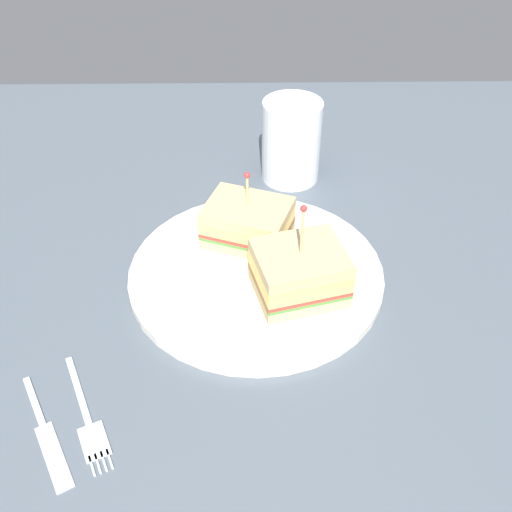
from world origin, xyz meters
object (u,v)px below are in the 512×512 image
(sandwich_half_back, at_px, (248,223))
(knife, at_px, (47,436))
(drink_glass, at_px, (291,145))
(plate, at_px, (256,273))
(fork, at_px, (89,424))
(sandwich_half_front, at_px, (299,273))

(sandwich_half_back, xyz_separation_m, knife, (0.18, 0.26, -0.03))
(drink_glass, distance_m, knife, 0.47)
(sandwich_half_back, relative_size, knife, 0.96)
(sandwich_half_back, relative_size, drink_glass, 1.02)
(plate, height_order, sandwich_half_back, sandwich_half_back)
(plate, bearing_deg, fork, 51.77)
(sandwich_half_front, bearing_deg, knife, 35.98)
(knife, bearing_deg, fork, -161.00)
(plate, height_order, knife, plate)
(plate, relative_size, fork, 2.25)
(plate, bearing_deg, drink_glass, -103.70)
(drink_glass, bearing_deg, knife, 60.15)
(sandwich_half_back, distance_m, fork, 0.29)
(sandwich_half_front, relative_size, drink_glass, 1.02)
(knife, bearing_deg, sandwich_half_front, -144.02)
(sandwich_half_back, bearing_deg, sandwich_half_front, 120.48)
(knife, bearing_deg, sandwich_half_back, -124.25)
(plate, height_order, sandwich_half_front, sandwich_half_front)
(sandwich_half_back, xyz_separation_m, fork, (0.14, 0.25, -0.03))
(drink_glass, xyz_separation_m, fork, (0.20, 0.40, -0.05))
(sandwich_half_front, xyz_separation_m, drink_glass, (-0.01, -0.24, 0.01))
(sandwich_half_front, xyz_separation_m, knife, (0.23, 0.17, -0.04))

